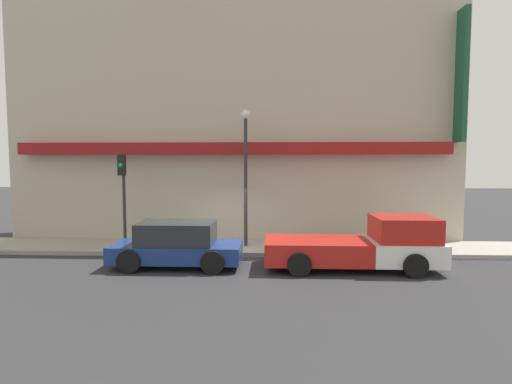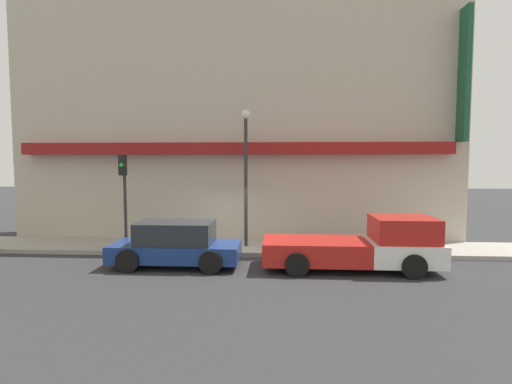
{
  "view_description": "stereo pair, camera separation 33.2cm",
  "coord_description": "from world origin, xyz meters",
  "px_view_note": "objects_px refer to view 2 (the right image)",
  "views": [
    {
      "loc": [
        1.77,
        -14.63,
        3.57
      ],
      "look_at": [
        1.1,
        1.03,
        2.37
      ],
      "focal_mm": 28.0,
      "sensor_mm": 36.0,
      "label": 1
    },
    {
      "loc": [
        2.1,
        -14.62,
        3.57
      ],
      "look_at": [
        1.1,
        1.03,
        2.37
      ],
      "focal_mm": 28.0,
      "sensor_mm": 36.0,
      "label": 2
    }
  ],
  "objects_px": {
    "street_lamp": "(246,161)",
    "traffic_light": "(124,184)",
    "pickup_truck": "(363,246)",
    "fire_hydrant": "(170,240)",
    "parked_car": "(176,244)"
  },
  "relations": [
    {
      "from": "fire_hydrant",
      "to": "street_lamp",
      "type": "distance_m",
      "value": 4.32
    },
    {
      "from": "pickup_truck",
      "to": "street_lamp",
      "type": "xyz_separation_m",
      "value": [
        -4.11,
        2.62,
        2.79
      ]
    },
    {
      "from": "fire_hydrant",
      "to": "traffic_light",
      "type": "relative_size",
      "value": 0.18
    },
    {
      "from": "pickup_truck",
      "to": "street_lamp",
      "type": "bearing_deg",
      "value": 147.13
    },
    {
      "from": "street_lamp",
      "to": "pickup_truck",
      "type": "bearing_deg",
      "value": -32.45
    },
    {
      "from": "street_lamp",
      "to": "traffic_light",
      "type": "distance_m",
      "value": 4.88
    },
    {
      "from": "parked_car",
      "to": "street_lamp",
      "type": "distance_m",
      "value": 4.42
    },
    {
      "from": "parked_car",
      "to": "traffic_light",
      "type": "relative_size",
      "value": 1.19
    },
    {
      "from": "parked_car",
      "to": "fire_hydrant",
      "type": "relative_size",
      "value": 6.74
    },
    {
      "from": "pickup_truck",
      "to": "traffic_light",
      "type": "distance_m",
      "value": 9.33
    },
    {
      "from": "parked_car",
      "to": "traffic_light",
      "type": "distance_m",
      "value": 3.87
    },
    {
      "from": "street_lamp",
      "to": "traffic_light",
      "type": "height_order",
      "value": "street_lamp"
    },
    {
      "from": "parked_car",
      "to": "fire_hydrant",
      "type": "distance_m",
      "value": 2.2
    },
    {
      "from": "pickup_truck",
      "to": "fire_hydrant",
      "type": "bearing_deg",
      "value": 163.57
    },
    {
      "from": "pickup_truck",
      "to": "fire_hydrant",
      "type": "xyz_separation_m",
      "value": [
        -7.08,
        2.03,
        -0.29
      ]
    }
  ]
}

